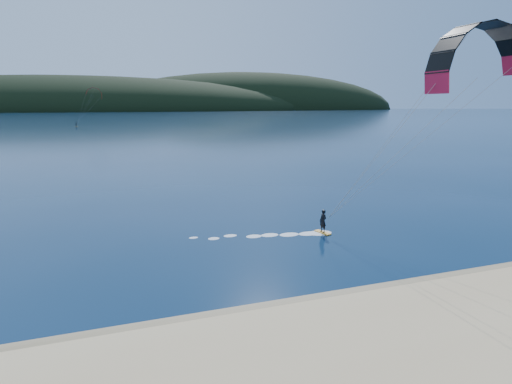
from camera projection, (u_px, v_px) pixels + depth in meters
wet_sand at (205, 326)px, 19.21m from camera, size 220.00×2.50×0.10m
headland at (113, 111)px, 704.50m from camera, size 1200.00×310.00×140.00m
kitesurfer_near at (469, 85)px, 28.11m from camera, size 22.66×8.94×14.97m
kitesurfer_far at (94, 96)px, 187.75m from camera, size 13.38×8.18×17.10m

